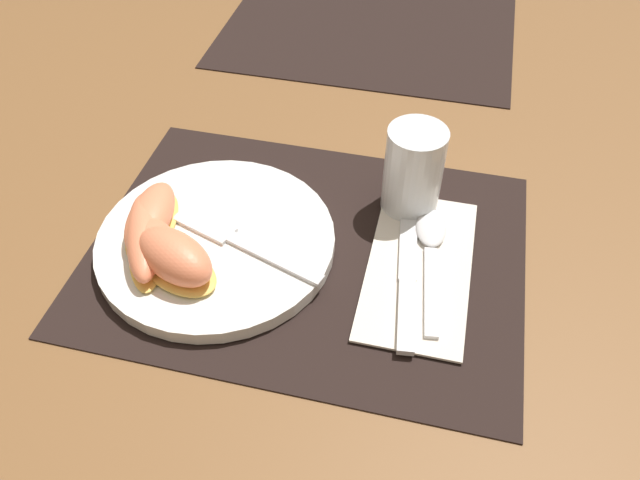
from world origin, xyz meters
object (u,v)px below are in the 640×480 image
object	(u,v)px
juice_glass	(413,175)
knife	(408,269)
plate	(216,241)
citrus_wedge_2	(159,247)
fork	(236,240)
citrus_wedge_0	(151,218)
citrus_wedge_1	(145,237)
spoon	(431,243)
citrus_wedge_3	(175,259)

from	to	relation	value
juice_glass	knife	bearing A→B (deg)	-83.10
plate	citrus_wedge_2	xyz separation A→B (m)	(-0.04, -0.04, 0.02)
fork	citrus_wedge_0	xyz separation A→B (m)	(-0.09, -0.00, 0.01)
citrus_wedge_0	juice_glass	bearing A→B (deg)	23.88
juice_glass	citrus_wedge_1	world-z (taller)	juice_glass
spoon	citrus_wedge_0	xyz separation A→B (m)	(-0.30, -0.05, 0.02)
knife	fork	distance (m)	0.18
spoon	citrus_wedge_1	xyz separation A→B (m)	(-0.29, -0.08, 0.02)
citrus_wedge_0	citrus_wedge_3	size ratio (longest dim) A/B	1.03
plate	citrus_wedge_1	world-z (taller)	citrus_wedge_1
spoon	fork	world-z (taller)	fork
knife	citrus_wedge_2	xyz separation A→B (m)	(-0.25, -0.05, 0.02)
citrus_wedge_2	citrus_wedge_3	bearing A→B (deg)	-31.14
plate	citrus_wedge_0	bearing A→B (deg)	-177.31
juice_glass	spoon	xyz separation A→B (m)	(0.03, -0.06, -0.04)
juice_glass	citrus_wedge_2	size ratio (longest dim) A/B	0.95
juice_glass	knife	size ratio (longest dim) A/B	0.47
plate	fork	bearing A→B (deg)	-5.51
knife	fork	size ratio (longest dim) A/B	1.22
plate	citrus_wedge_0	world-z (taller)	citrus_wedge_0
knife	citrus_wedge_1	world-z (taller)	citrus_wedge_1
citrus_wedge_2	plate	bearing A→B (deg)	42.45
spoon	fork	bearing A→B (deg)	-165.33
citrus_wedge_0	citrus_wedge_2	xyz separation A→B (m)	(0.03, -0.04, 0.00)
citrus_wedge_0	citrus_wedge_3	distance (m)	0.07
fork	citrus_wedge_1	xyz separation A→B (m)	(-0.09, -0.03, 0.01)
citrus_wedge_0	plate	bearing A→B (deg)	2.69
juice_glass	knife	xyz separation A→B (m)	(0.01, -0.10, -0.04)
citrus_wedge_0	citrus_wedge_3	bearing A→B (deg)	-46.05
juice_glass	citrus_wedge_0	world-z (taller)	juice_glass
spoon	citrus_wedge_0	size ratio (longest dim) A/B	1.54
citrus_wedge_1	citrus_wedge_3	distance (m)	0.05
plate	citrus_wedge_0	distance (m)	0.07
fork	citrus_wedge_0	bearing A→B (deg)	-179.40
spoon	citrus_wedge_2	world-z (taller)	citrus_wedge_2
knife	spoon	distance (m)	0.04
plate	citrus_wedge_2	world-z (taller)	citrus_wedge_2
fork	citrus_wedge_3	size ratio (longest dim) A/B	1.64
citrus_wedge_0	citrus_wedge_1	xyz separation A→B (m)	(0.01, -0.03, 0.00)
citrus_wedge_1	citrus_wedge_3	world-z (taller)	citrus_wedge_3
plate	citrus_wedge_3	xyz separation A→B (m)	(-0.02, -0.06, 0.03)
plate	knife	world-z (taller)	plate
knife	fork	xyz separation A→B (m)	(-0.18, -0.01, 0.01)
knife	fork	world-z (taller)	fork
plate	citrus_wedge_3	world-z (taller)	citrus_wedge_3
juice_glass	citrus_wedge_3	xyz separation A→B (m)	(-0.21, -0.17, -0.01)
citrus_wedge_2	citrus_wedge_3	world-z (taller)	citrus_wedge_3
fork	knife	bearing A→B (deg)	4.03
citrus_wedge_2	spoon	bearing A→B (deg)	18.67
spoon	fork	size ratio (longest dim) A/B	0.97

